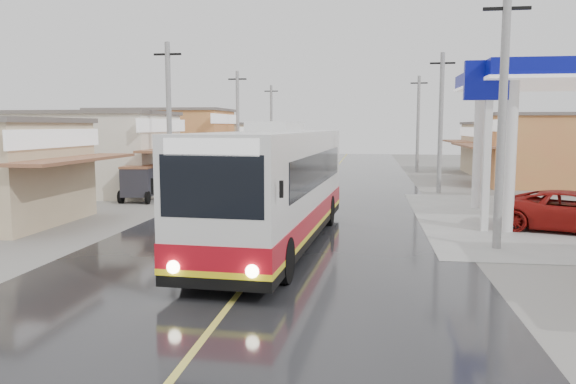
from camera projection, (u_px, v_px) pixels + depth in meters
name	position (u px, v px, depth m)	size (l,w,h in m)	color
ground	(279.00, 242.00, 18.77)	(120.00, 120.00, 0.00)	slate
road	(318.00, 191.00, 33.51)	(12.00, 90.00, 0.02)	black
centre_line	(318.00, 191.00, 33.51)	(0.15, 90.00, 0.01)	#D8CC4C
shopfronts_left	(133.00, 183.00, 38.29)	(11.00, 44.00, 5.20)	tan
utility_poles_left	(209.00, 187.00, 35.48)	(1.60, 50.00, 8.00)	gray
utility_poles_right	(438.00, 193.00, 32.53)	(1.60, 36.00, 8.00)	gray
coach_bus	(277.00, 186.00, 18.20)	(3.58, 12.92, 3.99)	silver
second_bus	(272.00, 154.00, 41.89)	(3.37, 10.07, 3.29)	silver
jeepney	(574.00, 212.00, 20.57)	(2.49, 5.41, 1.50)	maroon
cyclist	(202.00, 198.00, 25.11)	(1.09, 1.98, 2.03)	black
tricycle_near	(140.00, 181.00, 28.81)	(1.80, 2.44, 1.86)	#26262D
tricycle_far	(194.00, 176.00, 34.09)	(1.59, 2.01, 1.53)	#26262D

